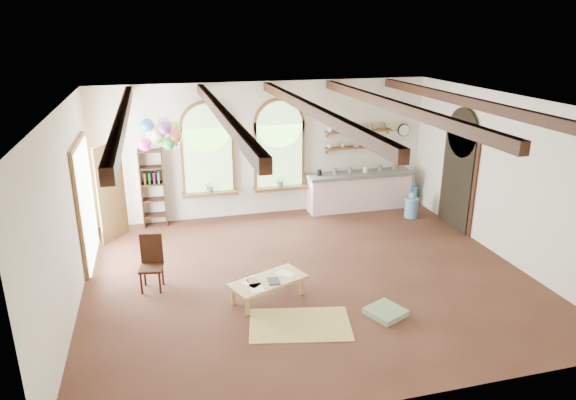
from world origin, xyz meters
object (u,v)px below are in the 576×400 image
object	(u,v)px
side_chair	(152,274)
balloon_cluster	(162,134)
kitchen_counter	(359,190)
coffee_table	(268,282)

from	to	relation	value
side_chair	balloon_cluster	world-z (taller)	balloon_cluster
kitchen_counter	balloon_cluster	xyz separation A→B (m)	(-4.71, -0.90, 1.86)
kitchen_counter	balloon_cluster	bearing A→B (deg)	-169.20
side_chair	coffee_table	bearing A→B (deg)	-25.12
coffee_table	kitchen_counter	bearing A→B (deg)	50.35
kitchen_counter	coffee_table	distance (m)	5.02
coffee_table	side_chair	size ratio (longest dim) A/B	1.45
kitchen_counter	balloon_cluster	size ratio (longest dim) A/B	2.31
coffee_table	balloon_cluster	size ratio (longest dim) A/B	1.23
kitchen_counter	balloon_cluster	distance (m)	5.14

